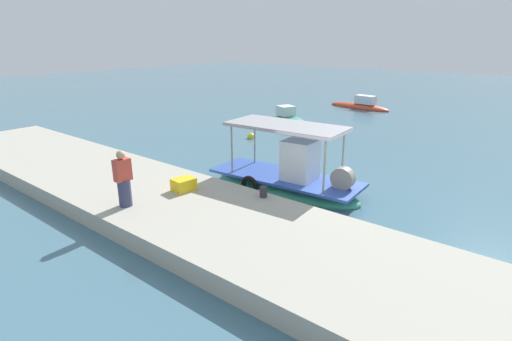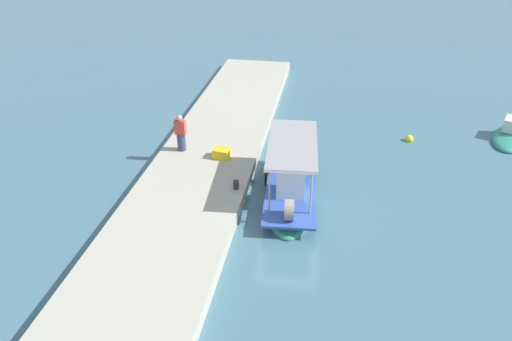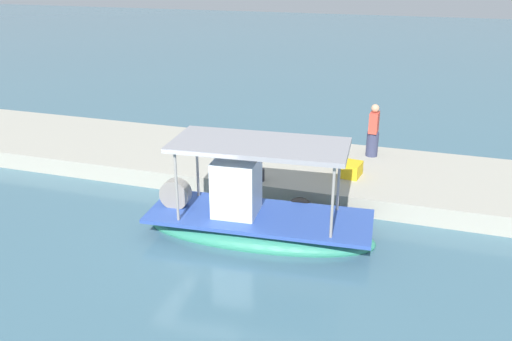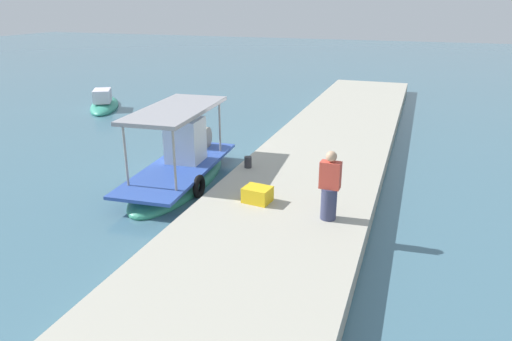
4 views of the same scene
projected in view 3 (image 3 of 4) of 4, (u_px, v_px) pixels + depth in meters
name	position (u px, v px, depth m)	size (l,w,h in m)	color
ground_plane	(206.00, 228.00, 14.28)	(120.00, 120.00, 0.00)	#436C7E
dock_quay	(255.00, 164.00, 17.90)	(36.00, 4.58, 0.56)	#AFAA9A
main_fishing_boat	(255.00, 218.00, 13.84)	(6.14, 2.46, 2.87)	#339172
fisherman_near_bollard	(373.00, 133.00, 17.58)	(0.41, 0.51, 1.77)	#373C5C
mooring_bollard	(261.00, 175.00, 15.80)	(0.24, 0.24, 0.37)	#2D2D33
cargo_crate	(351.00, 169.00, 16.14)	(0.72, 0.57, 0.42)	yellow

